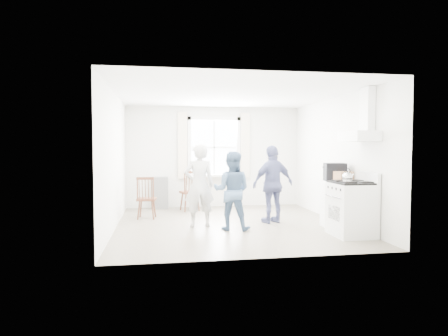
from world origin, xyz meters
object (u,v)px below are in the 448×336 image
(stereo_stack, at_px, (335,172))
(person_left, at_px, (199,185))
(low_cabinet, at_px, (338,204))
(windsor_chair_b, at_px, (146,193))
(windsor_chair_a, at_px, (191,186))
(person_mid, at_px, (232,191))
(person_right, at_px, (273,184))
(gas_stove, at_px, (352,208))

(stereo_stack, xyz_separation_m, person_left, (-2.59, 0.44, -0.26))
(low_cabinet, distance_m, windsor_chair_b, 3.99)
(stereo_stack, bearing_deg, person_left, 170.37)
(windsor_chair_a, height_order, person_left, person_left)
(windsor_chair_a, xyz_separation_m, person_mid, (0.59, -2.27, 0.13))
(windsor_chair_b, bearing_deg, person_right, -17.74)
(windsor_chair_a, relative_size, windsor_chair_b, 1.08)
(stereo_stack, bearing_deg, windsor_chair_a, 137.88)
(stereo_stack, distance_m, windsor_chair_a, 3.54)
(windsor_chair_b, bearing_deg, low_cabinet, -22.42)
(person_left, relative_size, person_right, 1.02)
(windsor_chair_b, bearing_deg, person_left, -43.63)
(windsor_chair_a, relative_size, person_left, 0.61)
(windsor_chair_a, distance_m, windsor_chair_b, 1.38)
(stereo_stack, distance_m, person_mid, 2.04)
(windsor_chair_a, xyz_separation_m, windsor_chair_b, (-1.05, -0.91, -0.04))
(person_mid, height_order, person_right, person_right)
(low_cabinet, xyz_separation_m, person_mid, (-2.05, 0.15, 0.29))
(person_mid, xyz_separation_m, person_right, (0.95, 0.54, 0.06))
(windsor_chair_a, bearing_deg, low_cabinet, -42.60)
(windsor_chair_b, bearing_deg, windsor_chair_a, 40.88)
(stereo_stack, bearing_deg, low_cabinet, -63.88)
(gas_stove, xyz_separation_m, windsor_chair_b, (-3.61, 2.22, 0.08))
(person_right, bearing_deg, person_left, -10.56)
(low_cabinet, bearing_deg, gas_stove, -95.68)
(windsor_chair_b, relative_size, person_left, 0.57)
(person_right, bearing_deg, gas_stove, 109.20)
(windsor_chair_b, height_order, person_right, person_right)
(low_cabinet, xyz_separation_m, person_left, (-2.63, 0.51, 0.36))
(low_cabinet, distance_m, person_right, 1.34)
(low_cabinet, distance_m, windsor_chair_a, 3.59)
(gas_stove, xyz_separation_m, low_cabinet, (0.07, 0.70, -0.03))
(person_right, bearing_deg, windsor_chair_a, -65.54)
(person_right, bearing_deg, low_cabinet, 130.54)
(low_cabinet, relative_size, person_right, 0.57)
(gas_stove, bearing_deg, low_cabinet, 84.32)
(person_mid, distance_m, person_right, 1.10)
(gas_stove, height_order, stereo_stack, stereo_stack)
(gas_stove, height_order, person_mid, person_mid)
(stereo_stack, relative_size, windsor_chair_a, 0.46)
(windsor_chair_b, distance_m, person_left, 1.48)
(gas_stove, bearing_deg, windsor_chair_a, 129.41)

